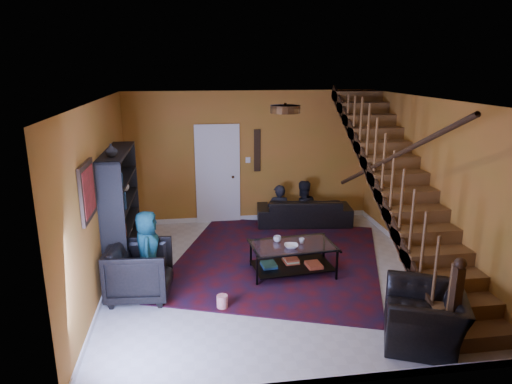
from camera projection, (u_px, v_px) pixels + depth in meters
The scene contains 21 objects.
floor at pixel (272, 274), 7.47m from camera, with size 5.50×5.50×0.00m, color beige.
room at pixel (190, 245), 8.54m from camera, with size 5.50×5.50×5.50m.
staircase at pixel (402, 187), 7.39m from camera, with size 0.95×5.02×3.18m.
bookshelf at pixel (122, 213), 7.45m from camera, with size 0.35×1.80×2.00m.
door at pixel (218, 176), 9.70m from camera, with size 0.82×0.05×2.05m, color silver.
framed_picture at pixel (87, 191), 5.79m from camera, with size 0.04×0.74×0.74m, color maroon.
wall_hanging at pixel (257, 151), 9.68m from camera, with size 0.14×0.03×0.90m, color black.
ceiling_fixture at pixel (285, 109), 5.98m from camera, with size 0.40×0.40×0.10m, color #3F2814.
rug at pixel (278, 259), 8.02m from camera, with size 3.40×3.89×0.02m, color #430C11.
sofa at pixel (304, 211), 9.74m from camera, with size 1.98×0.77×0.58m, color black.
armchair_left at pixel (140, 271), 6.63m from camera, with size 0.87×0.89×0.81m, color black.
armchair_right at pixel (424, 316), 5.56m from camera, with size 1.04×0.91×0.68m, color black.
person_adult_a at pixel (279, 215), 9.73m from camera, with size 0.48×0.32×1.33m, color black.
person_adult_b at pixel (302, 212), 9.79m from camera, with size 0.68×0.53×1.40m, color black.
person_child at pixel (148, 250), 6.88m from camera, with size 0.60×0.39×1.22m, color #1C646C.
coffee_table at pixel (292, 256), 7.41m from camera, with size 1.40×0.91×0.51m.
cup_a at pixel (277, 239), 7.46m from camera, with size 0.12×0.12×0.10m, color #999999.
cup_b at pixel (302, 241), 7.39m from camera, with size 0.09×0.09×0.09m, color #999999.
bowl at pixel (291, 246), 7.21m from camera, with size 0.22×0.22×0.05m, color #999999.
vase at pixel (111, 150), 6.67m from camera, with size 0.18×0.18×0.19m, color #999999.
popcorn_bucket at pixel (222, 301), 6.38m from camera, with size 0.16×0.16×0.18m, color red.
Camera 1 is at (-1.25, -6.73, 3.29)m, focal length 32.00 mm.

